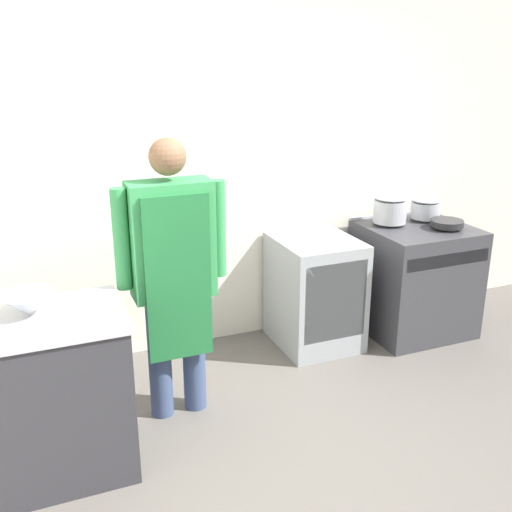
{
  "coord_description": "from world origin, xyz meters",
  "views": [
    {
      "loc": [
        -1.23,
        -2.28,
        2.14
      ],
      "look_at": [
        0.12,
        0.99,
        0.94
      ],
      "focal_mm": 42.0,
      "sensor_mm": 36.0,
      "label": 1
    }
  ],
  "objects_px": {
    "fridge_unit": "(315,292)",
    "mixing_bowl": "(28,304)",
    "stove": "(414,278)",
    "saute_pan": "(447,223)",
    "sauce_pot": "(426,208)",
    "stock_pot": "(390,209)",
    "person_cook": "(173,265)"
  },
  "relations": [
    {
      "from": "stove",
      "to": "fridge_unit",
      "type": "bearing_deg",
      "value": 174.64
    },
    {
      "from": "stove",
      "to": "saute_pan",
      "type": "xyz_separation_m",
      "value": [
        0.16,
        -0.13,
        0.47
      ]
    },
    {
      "from": "mixing_bowl",
      "to": "stock_pot",
      "type": "distance_m",
      "value": 2.81
    },
    {
      "from": "stove",
      "to": "saute_pan",
      "type": "height_order",
      "value": "saute_pan"
    },
    {
      "from": "saute_pan",
      "to": "sauce_pot",
      "type": "xyz_separation_m",
      "value": [
        0.0,
        0.27,
        0.06
      ]
    },
    {
      "from": "stove",
      "to": "stock_pot",
      "type": "bearing_deg",
      "value": 143.12
    },
    {
      "from": "mixing_bowl",
      "to": "sauce_pot",
      "type": "distance_m",
      "value": 3.13
    },
    {
      "from": "fridge_unit",
      "to": "person_cook",
      "type": "distance_m",
      "value": 1.44
    },
    {
      "from": "stove",
      "to": "person_cook",
      "type": "xyz_separation_m",
      "value": [
        -2.07,
        -0.44,
        0.54
      ]
    },
    {
      "from": "stove",
      "to": "mixing_bowl",
      "type": "height_order",
      "value": "mixing_bowl"
    },
    {
      "from": "saute_pan",
      "to": "mixing_bowl",
      "type": "bearing_deg",
      "value": -170.23
    },
    {
      "from": "mixing_bowl",
      "to": "fridge_unit",
      "type": "bearing_deg",
      "value": 19.91
    },
    {
      "from": "fridge_unit",
      "to": "person_cook",
      "type": "xyz_separation_m",
      "value": [
        -1.22,
        -0.52,
        0.55
      ]
    },
    {
      "from": "stock_pot",
      "to": "fridge_unit",
      "type": "bearing_deg",
      "value": -175.33
    },
    {
      "from": "fridge_unit",
      "to": "saute_pan",
      "type": "distance_m",
      "value": 1.14
    },
    {
      "from": "fridge_unit",
      "to": "sauce_pot",
      "type": "distance_m",
      "value": 1.15
    },
    {
      "from": "fridge_unit",
      "to": "mixing_bowl",
      "type": "bearing_deg",
      "value": -160.09
    },
    {
      "from": "stove",
      "to": "sauce_pot",
      "type": "distance_m",
      "value": 0.57
    },
    {
      "from": "stove",
      "to": "sauce_pot",
      "type": "relative_size",
      "value": 3.84
    },
    {
      "from": "fridge_unit",
      "to": "mixing_bowl",
      "type": "xyz_separation_m",
      "value": [
        -2.02,
        -0.73,
        0.52
      ]
    },
    {
      "from": "fridge_unit",
      "to": "stove",
      "type": "bearing_deg",
      "value": -5.36
    },
    {
      "from": "stock_pot",
      "to": "saute_pan",
      "type": "relative_size",
      "value": 1.02
    },
    {
      "from": "stove",
      "to": "stock_pot",
      "type": "xyz_separation_m",
      "value": [
        -0.18,
        0.13,
        0.56
      ]
    },
    {
      "from": "stock_pot",
      "to": "sauce_pot",
      "type": "distance_m",
      "value": 0.34
    },
    {
      "from": "mixing_bowl",
      "to": "saute_pan",
      "type": "bearing_deg",
      "value": 9.77
    },
    {
      "from": "fridge_unit",
      "to": "person_cook",
      "type": "height_order",
      "value": "person_cook"
    },
    {
      "from": "stove",
      "to": "mixing_bowl",
      "type": "distance_m",
      "value": 2.99
    },
    {
      "from": "stove",
      "to": "sauce_pot",
      "type": "xyz_separation_m",
      "value": [
        0.16,
        0.13,
        0.53
      ]
    },
    {
      "from": "fridge_unit",
      "to": "stock_pot",
      "type": "relative_size",
      "value": 3.27
    },
    {
      "from": "fridge_unit",
      "to": "saute_pan",
      "type": "relative_size",
      "value": 3.32
    },
    {
      "from": "stove",
      "to": "stock_pot",
      "type": "distance_m",
      "value": 0.6
    },
    {
      "from": "saute_pan",
      "to": "sauce_pot",
      "type": "relative_size",
      "value": 1.09
    }
  ]
}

